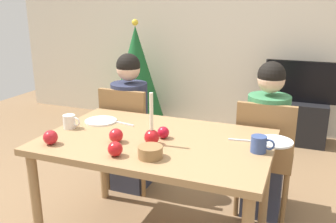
{
  "coord_description": "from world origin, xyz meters",
  "views": [
    {
      "loc": [
        0.83,
        -1.92,
        1.56
      ],
      "look_at": [
        0.0,
        0.2,
        0.87
      ],
      "focal_mm": 38.66,
      "sensor_mm": 36.0,
      "label": 1
    }
  ],
  "objects": [
    {
      "name": "bowl_walnuts",
      "position": [
        0.08,
        -0.27,
        0.78
      ],
      "size": [
        0.14,
        0.14,
        0.07
      ],
      "primitive_type": "cylinder",
      "color": "olive",
      "rests_on": "dining_table"
    },
    {
      "name": "dining_table",
      "position": [
        0.0,
        0.0,
        0.67
      ],
      "size": [
        1.4,
        0.9,
        0.75
      ],
      "color": "#99754C",
      "rests_on": "ground"
    },
    {
      "name": "mug_right",
      "position": [
        0.62,
        0.02,
        0.8
      ],
      "size": [
        0.13,
        0.09,
        0.09
      ],
      "color": "#33477F",
      "rests_on": "dining_table"
    },
    {
      "name": "person_left_child",
      "position": [
        -0.51,
        0.64,
        0.57
      ],
      "size": [
        0.3,
        0.3,
        1.17
      ],
      "color": "#33384C",
      "rests_on": "ground"
    },
    {
      "name": "candle_centerpiece",
      "position": [
        0.01,
        -0.09,
        0.82
      ],
      "size": [
        0.09,
        0.09,
        0.32
      ],
      "color": "red",
      "rests_on": "dining_table"
    },
    {
      "name": "mug_left",
      "position": [
        -0.62,
        -0.03,
        0.8
      ],
      "size": [
        0.13,
        0.08,
        0.09
      ],
      "color": "silver",
      "rests_on": "dining_table"
    },
    {
      "name": "apple_by_right_mug",
      "position": [
        -0.55,
        -0.31,
        0.79
      ],
      "size": [
        0.09,
        0.09,
        0.09
      ],
      "primitive_type": "sphere",
      "color": "#B01B22",
      "rests_on": "dining_table"
    },
    {
      "name": "christmas_tree",
      "position": [
        -1.19,
        2.15,
        0.71
      ],
      "size": [
        0.68,
        0.68,
        1.36
      ],
      "color": "brown",
      "rests_on": "ground"
    },
    {
      "name": "apple_near_candle",
      "position": [
        0.04,
        0.03,
        0.79
      ],
      "size": [
        0.07,
        0.07,
        0.07
      ],
      "primitive_type": "sphere",
      "color": "#B00F22",
      "rests_on": "dining_table"
    },
    {
      "name": "back_wall",
      "position": [
        0.0,
        2.6,
        1.3
      ],
      "size": [
        6.4,
        0.1,
        2.6
      ],
      "primitive_type": "cube",
      "color": "beige",
      "rests_on": "ground"
    },
    {
      "name": "chair_left",
      "position": [
        -0.51,
        0.61,
        0.51
      ],
      "size": [
        0.4,
        0.4,
        0.9
      ],
      "color": "olive",
      "rests_on": "ground"
    },
    {
      "name": "plate_right",
      "position": [
        0.69,
        0.2,
        0.76
      ],
      "size": [
        0.22,
        0.22,
        0.01
      ],
      "primitive_type": "cylinder",
      "color": "silver",
      "rests_on": "dining_table"
    },
    {
      "name": "plate_left",
      "position": [
        -0.5,
        0.16,
        0.76
      ],
      "size": [
        0.22,
        0.22,
        0.01
      ],
      "primitive_type": "cylinder",
      "color": "white",
      "rests_on": "dining_table"
    },
    {
      "name": "tv",
      "position": [
        0.78,
        2.3,
        0.71
      ],
      "size": [
        0.79,
        0.05,
        0.46
      ],
      "color": "black",
      "rests_on": "tv_stand"
    },
    {
      "name": "fork_right",
      "position": [
        0.51,
        0.16,
        0.75
      ],
      "size": [
        0.18,
        0.04,
        0.01
      ],
      "primitive_type": "cube",
      "rotation": [
        0.0,
        0.0,
        0.16
      ],
      "color": "silver",
      "rests_on": "dining_table"
    },
    {
      "name": "fork_left",
      "position": [
        -0.33,
        0.18,
        0.75
      ],
      "size": [
        0.18,
        0.05,
        0.01
      ],
      "primitive_type": "cube",
      "rotation": [
        0.0,
        0.0,
        -0.21
      ],
      "color": "silver",
      "rests_on": "dining_table"
    },
    {
      "name": "apple_by_left_plate",
      "position": [
        -0.11,
        -0.32,
        0.79
      ],
      "size": [
        0.08,
        0.08,
        0.08
      ],
      "primitive_type": "sphere",
      "color": "#B31518",
      "rests_on": "dining_table"
    },
    {
      "name": "chair_right",
      "position": [
        0.6,
        0.61,
        0.51
      ],
      "size": [
        0.4,
        0.4,
        0.9
      ],
      "color": "olive",
      "rests_on": "ground"
    },
    {
      "name": "tv_stand",
      "position": [
        0.78,
        2.3,
        0.24
      ],
      "size": [
        0.64,
        0.4,
        0.48
      ],
      "primitive_type": "cube",
      "color": "black",
      "rests_on": "ground"
    },
    {
      "name": "apple_far_edge",
      "position": [
        -0.2,
        -0.14,
        0.79
      ],
      "size": [
        0.09,
        0.09,
        0.09
      ],
      "primitive_type": "sphere",
      "color": "#B4191E",
      "rests_on": "dining_table"
    },
    {
      "name": "person_right_child",
      "position": [
        0.6,
        0.64,
        0.57
      ],
      "size": [
        0.3,
        0.3,
        1.17
      ],
      "color": "#33384C",
      "rests_on": "ground"
    }
  ]
}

